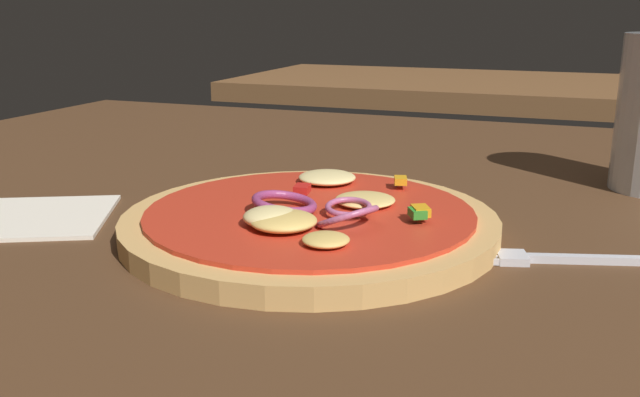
# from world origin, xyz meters

# --- Properties ---
(dining_table) EXTENTS (1.11, 1.06, 0.04)m
(dining_table) POSITION_xyz_m (0.00, 0.00, 0.02)
(dining_table) COLOR #4C301C
(dining_table) RESTS_ON ground
(pizza) EXTENTS (0.26, 0.26, 0.03)m
(pizza) POSITION_xyz_m (0.03, -0.01, 0.05)
(pizza) COLOR tan
(pizza) RESTS_ON dining_table
(fork) EXTENTS (0.16, 0.06, 0.01)m
(fork) POSITION_xyz_m (0.19, -0.00, 0.04)
(fork) COLOR silver
(fork) RESTS_ON dining_table
(napkin) EXTENTS (0.17, 0.16, 0.00)m
(napkin) POSITION_xyz_m (-0.19, -0.05, 0.04)
(napkin) COLOR silver
(napkin) RESTS_ON dining_table
(background_table) EXTENTS (0.86, 0.50, 0.04)m
(background_table) POSITION_xyz_m (-0.10, 1.09, 0.02)
(background_table) COLOR brown
(background_table) RESTS_ON ground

